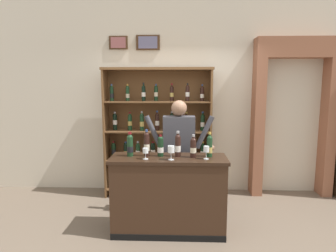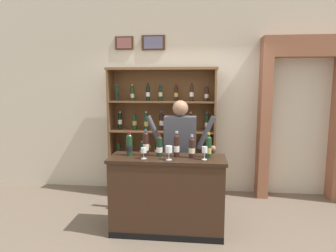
{
  "view_description": "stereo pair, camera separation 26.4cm",
  "coord_description": "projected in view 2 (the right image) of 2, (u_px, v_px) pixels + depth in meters",
  "views": [
    {
      "loc": [
        0.04,
        -3.58,
        1.89
      ],
      "look_at": [
        -0.11,
        0.25,
        1.33
      ],
      "focal_mm": 31.85,
      "sensor_mm": 36.0,
      "label": 1
    },
    {
      "loc": [
        0.3,
        -3.56,
        1.89
      ],
      "look_at": [
        -0.11,
        0.25,
        1.33
      ],
      "focal_mm": 31.85,
      "sensor_mm": 36.0,
      "label": 2
    }
  ],
  "objects": [
    {
      "name": "tasting_bottle_grappa",
      "position": [
        159.0,
        146.0,
        3.72
      ],
      "size": [
        0.08,
        0.08,
        0.27
      ],
      "color": "black",
      "rests_on": "tasting_counter"
    },
    {
      "name": "shopkeeper",
      "position": [
        180.0,
        145.0,
        4.16
      ],
      "size": [
        0.99,
        0.22,
        1.65
      ],
      "color": "#2D3347",
      "rests_on": "ground"
    },
    {
      "name": "archway_doorway",
      "position": [
        300.0,
        108.0,
        4.86
      ],
      "size": [
        1.33,
        0.45,
        2.61
      ],
      "color": "#935B42",
      "rests_on": "ground"
    },
    {
      "name": "wine_glass_spare",
      "position": [
        144.0,
        151.0,
        3.59
      ],
      "size": [
        0.07,
        0.07,
        0.14
      ],
      "color": "silver",
      "rests_on": "tasting_counter"
    },
    {
      "name": "wine_shelf",
      "position": [
        162.0,
        130.0,
        4.95
      ],
      "size": [
        1.77,
        0.37,
        2.13
      ],
      "color": "brown",
      "rests_on": "ground"
    },
    {
      "name": "ground_plane",
      "position": [
        174.0,
        232.0,
        3.81
      ],
      "size": [
        14.0,
        14.0,
        0.02
      ],
      "primitive_type": "cube",
      "color": "#6B5B4C"
    },
    {
      "name": "tasting_bottle_super_tuscan",
      "position": [
        146.0,
        144.0,
        3.73
      ],
      "size": [
        0.07,
        0.07,
        0.34
      ],
      "color": "black",
      "rests_on": "tasting_counter"
    },
    {
      "name": "wine_glass_center",
      "position": [
        205.0,
        150.0,
        3.54
      ],
      "size": [
        0.07,
        0.07,
        0.16
      ],
      "color": "silver",
      "rests_on": "tasting_counter"
    },
    {
      "name": "back_wall",
      "position": [
        183.0,
        93.0,
        5.16
      ],
      "size": [
        12.0,
        0.19,
        3.42
      ],
      "color": "beige",
      "rests_on": "ground"
    },
    {
      "name": "tasting_bottle_bianco",
      "position": [
        209.0,
        147.0,
        3.65
      ],
      "size": [
        0.07,
        0.07,
        0.31
      ],
      "color": "#19381E",
      "rests_on": "tasting_counter"
    },
    {
      "name": "wine_glass_right",
      "position": [
        169.0,
        150.0,
        3.53
      ],
      "size": [
        0.08,
        0.08,
        0.17
      ],
      "color": "silver",
      "rests_on": "tasting_counter"
    },
    {
      "name": "tasting_bottle_riserva",
      "position": [
        129.0,
        145.0,
        3.74
      ],
      "size": [
        0.08,
        0.08,
        0.31
      ],
      "color": "#19381E",
      "rests_on": "tasting_counter"
    },
    {
      "name": "tasting_bottle_prosecco",
      "position": [
        192.0,
        148.0,
        3.62
      ],
      "size": [
        0.07,
        0.07,
        0.29
      ],
      "color": "black",
      "rests_on": "tasting_counter"
    },
    {
      "name": "tasting_bottle_rosso",
      "position": [
        177.0,
        145.0,
        3.68
      ],
      "size": [
        0.07,
        0.07,
        0.32
      ],
      "color": "black",
      "rests_on": "tasting_counter"
    },
    {
      "name": "tasting_counter",
      "position": [
        167.0,
        195.0,
        3.75
      ],
      "size": [
        1.44,
        0.51,
        0.98
      ],
      "color": "#382316",
      "rests_on": "ground"
    }
  ]
}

